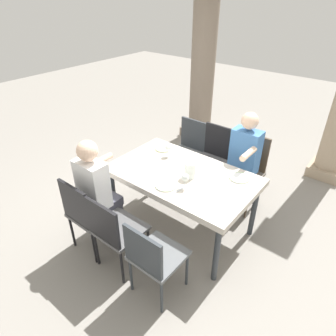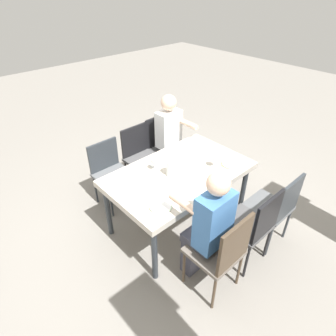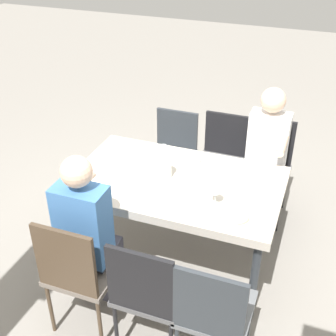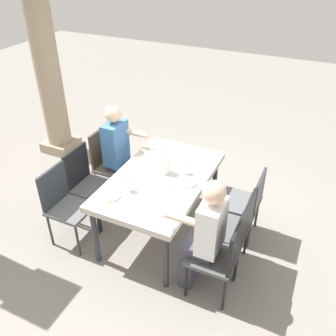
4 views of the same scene
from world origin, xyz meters
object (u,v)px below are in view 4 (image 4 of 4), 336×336
object	(u,v)px
chair_west_north	(64,202)
wine_glass_0	(127,181)
wine_glass_1	(184,164)
water_pitcher	(165,167)
chair_east_south	(246,200)
diner_man_white	(204,234)
plate_2	(157,148)
plate_0	(111,196)
dining_table	(160,182)
plate_1	(186,183)
chair_mid_north	(86,181)
diner_woman_green	(121,153)
chair_west_south	(222,253)
chair_mid_south	(234,226)
stone_column_centre	(46,63)
chair_east_north	(109,160)

from	to	relation	value
chair_west_north	wine_glass_0	xyz separation A→B (m)	(0.20, -0.71, 0.36)
chair_west_north	wine_glass_1	xyz separation A→B (m)	(0.74, -1.12, 0.37)
chair_west_north	water_pitcher	bearing A→B (deg)	-54.09
chair_east_south	chair_west_north	bearing A→B (deg)	116.72
diner_man_white	plate_2	world-z (taller)	diner_man_white
chair_east_south	plate_0	bearing A→B (deg)	126.07
diner_man_white	plate_0	bearing A→B (deg)	87.75
dining_table	plate_1	size ratio (longest dim) A/B	7.15
chair_mid_north	plate_1	size ratio (longest dim) A/B	4.22
diner_woman_green	water_pitcher	xyz separation A→B (m)	(-0.25, -0.74, 0.14)
chair_west_north	chair_east_south	bearing A→B (deg)	-63.28
chair_west_south	diner_man_white	distance (m)	0.26
chair_mid_south	stone_column_centre	xyz separation A→B (m)	(1.21, 3.27, 0.91)
dining_table	plate_1	bearing A→B (deg)	-87.73
chair_east_south	plate_0	size ratio (longest dim) A/B	4.22
chair_east_north	diner_man_white	xyz separation A→B (m)	(-0.92, -1.64, 0.15)
plate_2	chair_mid_north	bearing A→B (deg)	138.05
chair_east_north	diner_woman_green	xyz separation A→B (m)	(0.00, -0.19, 0.16)
wine_glass_0	water_pitcher	size ratio (longest dim) A/B	0.91
chair_east_north	wine_glass_1	world-z (taller)	chair_east_north
chair_mid_south	plate_1	size ratio (longest dim) A/B	4.02
chair_west_north	plate_1	size ratio (longest dim) A/B	4.12
chair_mid_north	stone_column_centre	distance (m)	2.09
diner_woman_green	plate_1	distance (m)	1.09
diner_woman_green	stone_column_centre	distance (m)	1.92
plate_1	wine_glass_1	bearing A→B (deg)	30.70
diner_woman_green	plate_1	world-z (taller)	diner_woman_green
dining_table	chair_east_north	xyz separation A→B (m)	(0.36, 0.92, -0.16)
chair_west_north	diner_man_white	xyz separation A→B (m)	(-0.00, -1.64, 0.17)
diner_woman_green	diner_man_white	bearing A→B (deg)	-122.40
diner_man_white	dining_table	bearing A→B (deg)	52.09
chair_east_north	water_pitcher	size ratio (longest dim) A/B	5.46
diner_woman_green	plate_2	distance (m)	0.47
plate_1	water_pitcher	xyz separation A→B (m)	(0.09, 0.30, 0.07)
chair_west_north	diner_woman_green	world-z (taller)	diner_woman_green
wine_glass_0	plate_2	distance (m)	0.91
plate_1	plate_2	distance (m)	0.80
wine_glass_0	plate_1	world-z (taller)	wine_glass_0
chair_west_south	diner_man_white	xyz separation A→B (m)	(-0.00, 0.19, 0.17)
plate_1	wine_glass_1	xyz separation A→B (m)	(0.17, 0.10, 0.11)
diner_woman_green	plate_2	world-z (taller)	diner_woman_green
water_pitcher	chair_mid_south	bearing A→B (deg)	-105.41
chair_west_north	chair_west_south	world-z (taller)	chair_west_north
chair_west_north	chair_east_south	world-z (taller)	chair_west_north
chair_west_north	plate_0	bearing A→B (deg)	-86.52
chair_east_north	chair_east_south	xyz separation A→B (m)	(-0.00, -1.83, -0.05)
chair_mid_south	chair_west_north	bearing A→B (deg)	102.90
wine_glass_0	chair_mid_south	bearing A→B (deg)	-78.93
chair_mid_north	diner_man_white	distance (m)	1.70
chair_east_north	chair_east_south	bearing A→B (deg)	-90.00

